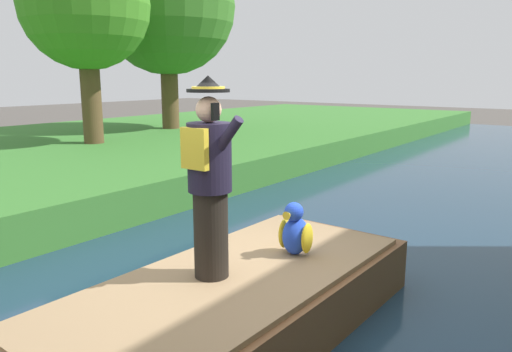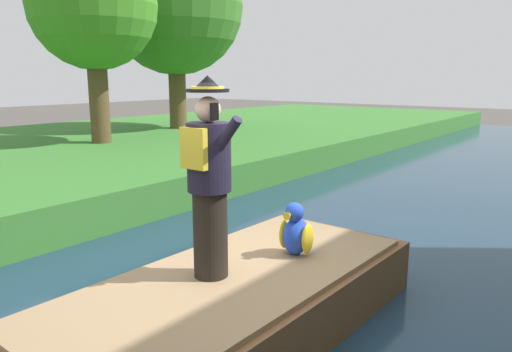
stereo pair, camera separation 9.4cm
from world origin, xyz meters
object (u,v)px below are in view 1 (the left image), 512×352
Objects in this scene: person_pirate at (210,180)px; boat at (233,305)px; tree_slender at (167,6)px; tree_broad at (85,6)px; parrot_plush at (295,232)px.

boat is at bearing 55.50° from person_pirate.
person_pirate is at bearing -41.98° from tree_slender.
tree_broad is at bearing 151.92° from boat.
tree_broad is at bearing -73.69° from tree_slender.
parrot_plush is 0.09× the size of tree_slender.
boat is 1.01m from parrot_plush.
person_pirate reaches higher than parrot_plush.
tree_broad reaches higher than parrot_plush.
tree_slender reaches higher than boat.
boat is 7.43× the size of parrot_plush.
parrot_plush is 13.39m from tree_slender.
parrot_plush is at bearing -23.29° from tree_broad.
tree_broad is (-8.76, 4.67, 3.95)m from boat.
tree_slender is at bearing 142.17° from parrot_plush.
boat is 1.25m from person_pirate.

